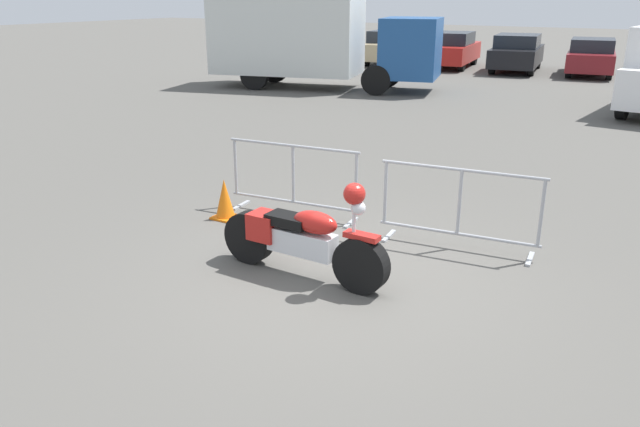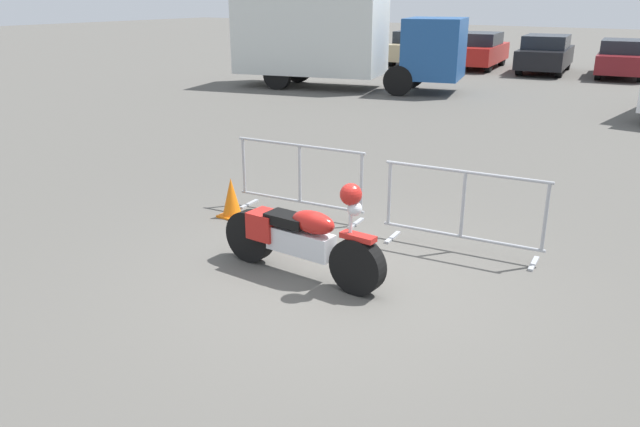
# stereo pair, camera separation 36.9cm
# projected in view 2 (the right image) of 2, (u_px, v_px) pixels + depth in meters

# --- Properties ---
(ground_plane) EXTENTS (120.00, 120.00, 0.00)m
(ground_plane) POSITION_uv_depth(u_px,v_px,m) (334.00, 280.00, 7.18)
(ground_plane) COLOR #54514C
(motorcycle) EXTENTS (2.19, 0.33, 1.24)m
(motorcycle) POSITION_uv_depth(u_px,v_px,m) (300.00, 238.00, 7.15)
(motorcycle) COLOR black
(motorcycle) RESTS_ON ground
(crowd_barrier_near) EXTENTS (2.07, 0.63, 1.07)m
(crowd_barrier_near) POSITION_uv_depth(u_px,v_px,m) (300.00, 179.00, 9.14)
(crowd_barrier_near) COLOR #9EA0A5
(crowd_barrier_near) RESTS_ON ground
(crowd_barrier_far) EXTENTS (2.07, 0.63, 1.07)m
(crowd_barrier_far) POSITION_uv_depth(u_px,v_px,m) (463.00, 210.00, 7.81)
(crowd_barrier_far) COLOR #9EA0A5
(crowd_barrier_far) RESTS_ON ground
(box_truck) EXTENTS (8.02, 4.08, 2.98)m
(box_truck) POSITION_uv_depth(u_px,v_px,m) (335.00, 39.00, 21.22)
(box_truck) COLOR silver
(box_truck) RESTS_ON ground
(parked_car_tan) EXTENTS (2.41, 4.66, 1.51)m
(parked_car_tan) POSITION_uv_depth(u_px,v_px,m) (418.00, 47.00, 28.80)
(parked_car_tan) COLOR tan
(parked_car_tan) RESTS_ON ground
(parked_car_red) EXTENTS (2.42, 4.68, 1.52)m
(parked_car_red) POSITION_uv_depth(u_px,v_px,m) (479.00, 50.00, 27.29)
(parked_car_red) COLOR #B21E19
(parked_car_red) RESTS_ON ground
(parked_car_black) EXTENTS (2.41, 4.67, 1.52)m
(parked_car_black) POSITION_uv_depth(u_px,v_px,m) (545.00, 54.00, 25.70)
(parked_car_black) COLOR black
(parked_car_black) RESTS_ON ground
(parked_car_maroon) EXTENTS (2.28, 4.42, 1.43)m
(parked_car_maroon) POSITION_uv_depth(u_px,v_px,m) (622.00, 58.00, 24.36)
(parked_car_maroon) COLOR maroon
(parked_car_maroon) RESTS_ON ground
(traffic_cone) EXTENTS (0.34, 0.34, 0.59)m
(traffic_cone) POSITION_uv_depth(u_px,v_px,m) (231.00, 198.00, 9.13)
(traffic_cone) COLOR orange
(traffic_cone) RESTS_ON ground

